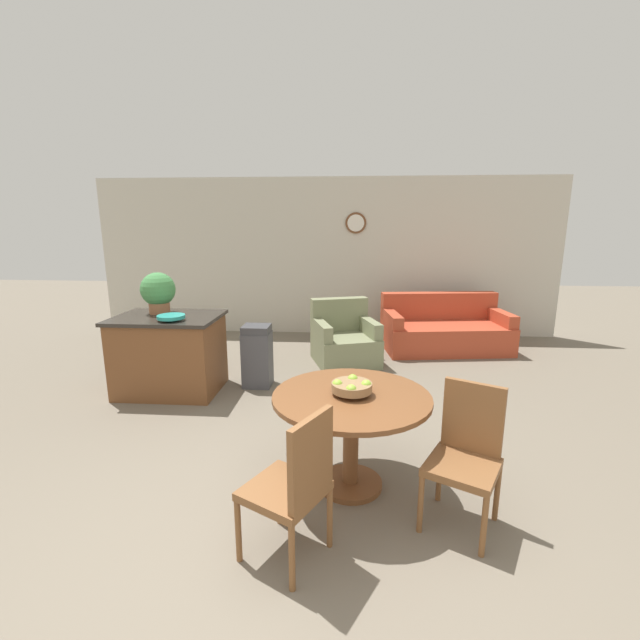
{
  "coord_description": "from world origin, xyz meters",
  "views": [
    {
      "loc": [
        0.5,
        -2.02,
        1.93
      ],
      "look_at": [
        0.16,
        2.38,
        0.93
      ],
      "focal_mm": 24.0,
      "sensor_mm": 36.0,
      "label": 1
    }
  ],
  "objects_px": {
    "kitchen_island": "(170,354)",
    "armchair": "(344,342)",
    "dining_chair_near_left": "(295,482)",
    "teal_bowl": "(171,317)",
    "dining_chair_near_right": "(466,450)",
    "trash_bin": "(257,356)",
    "fruit_bowl": "(352,387)",
    "dining_table": "(351,416)",
    "couch": "(444,331)",
    "potted_plant": "(158,291)"
  },
  "relations": [
    {
      "from": "potted_plant",
      "to": "couch",
      "type": "distance_m",
      "value": 4.22
    },
    {
      "from": "dining_table",
      "to": "trash_bin",
      "type": "relative_size",
      "value": 1.52
    },
    {
      "from": "trash_bin",
      "to": "couch",
      "type": "relative_size",
      "value": 0.38
    },
    {
      "from": "dining_chair_near_right",
      "to": "trash_bin",
      "type": "xyz_separation_m",
      "value": [
        -1.88,
        2.28,
        -0.13
      ]
    },
    {
      "from": "dining_table",
      "to": "potted_plant",
      "type": "height_order",
      "value": "potted_plant"
    },
    {
      "from": "dining_table",
      "to": "fruit_bowl",
      "type": "relative_size",
      "value": 3.92
    },
    {
      "from": "couch",
      "to": "potted_plant",
      "type": "bearing_deg",
      "value": -160.94
    },
    {
      "from": "dining_chair_near_right",
      "to": "dining_chair_near_left",
      "type": "bearing_deg",
      "value": 50.49
    },
    {
      "from": "trash_bin",
      "to": "couch",
      "type": "bearing_deg",
      "value": 34.44
    },
    {
      "from": "dining_chair_near_right",
      "to": "couch",
      "type": "xyz_separation_m",
      "value": [
        0.69,
        4.05,
        -0.22
      ]
    },
    {
      "from": "potted_plant",
      "to": "dining_table",
      "type": "bearing_deg",
      "value": -39.7
    },
    {
      "from": "dining_table",
      "to": "dining_chair_near_left",
      "type": "bearing_deg",
      "value": -112.81
    },
    {
      "from": "dining_chair_near_right",
      "to": "couch",
      "type": "bearing_deg",
      "value": -71.39
    },
    {
      "from": "dining_chair_near_left",
      "to": "trash_bin",
      "type": "bearing_deg",
      "value": 45.22
    },
    {
      "from": "potted_plant",
      "to": "couch",
      "type": "bearing_deg",
      "value": 26.7
    },
    {
      "from": "potted_plant",
      "to": "fruit_bowl",
      "type": "bearing_deg",
      "value": -39.71
    },
    {
      "from": "kitchen_island",
      "to": "armchair",
      "type": "xyz_separation_m",
      "value": [
        2.0,
        1.24,
        -0.16
      ]
    },
    {
      "from": "dining_table",
      "to": "kitchen_island",
      "type": "height_order",
      "value": "kitchen_island"
    },
    {
      "from": "dining_table",
      "to": "fruit_bowl",
      "type": "bearing_deg",
      "value": -79.19
    },
    {
      "from": "kitchen_island",
      "to": "couch",
      "type": "xyz_separation_m",
      "value": [
        3.54,
        2.01,
        -0.16
      ]
    },
    {
      "from": "dining_chair_near_right",
      "to": "armchair",
      "type": "relative_size",
      "value": 0.88
    },
    {
      "from": "armchair",
      "to": "dining_chair_near_left",
      "type": "bearing_deg",
      "value": -110.95
    },
    {
      "from": "couch",
      "to": "fruit_bowl",
      "type": "bearing_deg",
      "value": -118.65
    },
    {
      "from": "dining_chair_near_right",
      "to": "fruit_bowl",
      "type": "bearing_deg",
      "value": 5.56
    },
    {
      "from": "dining_table",
      "to": "armchair",
      "type": "height_order",
      "value": "armchair"
    },
    {
      "from": "dining_table",
      "to": "trash_bin",
      "type": "bearing_deg",
      "value": 120.0
    },
    {
      "from": "dining_chair_near_right",
      "to": "potted_plant",
      "type": "distance_m",
      "value": 3.77
    },
    {
      "from": "fruit_bowl",
      "to": "armchair",
      "type": "height_order",
      "value": "armchair"
    },
    {
      "from": "fruit_bowl",
      "to": "couch",
      "type": "height_order",
      "value": "fruit_bowl"
    },
    {
      "from": "trash_bin",
      "to": "dining_chair_near_right",
      "type": "bearing_deg",
      "value": -50.52
    },
    {
      "from": "dining_chair_near_right",
      "to": "potted_plant",
      "type": "xyz_separation_m",
      "value": [
        -3.0,
        2.19,
        0.66
      ]
    },
    {
      "from": "teal_bowl",
      "to": "potted_plant",
      "type": "bearing_deg",
      "value": 128.42
    },
    {
      "from": "fruit_bowl",
      "to": "teal_bowl",
      "type": "relative_size",
      "value": 0.99
    },
    {
      "from": "couch",
      "to": "armchair",
      "type": "bearing_deg",
      "value": -161.25
    },
    {
      "from": "dining_chair_near_right",
      "to": "couch",
      "type": "relative_size",
      "value": 0.47
    },
    {
      "from": "dining_chair_near_left",
      "to": "teal_bowl",
      "type": "height_order",
      "value": "teal_bowl"
    },
    {
      "from": "dining_chair_near_right",
      "to": "armchair",
      "type": "bearing_deg",
      "value": -47.11
    },
    {
      "from": "teal_bowl",
      "to": "armchair",
      "type": "xyz_separation_m",
      "value": [
        1.85,
        1.47,
        -0.65
      ]
    },
    {
      "from": "dining_chair_near_left",
      "to": "teal_bowl",
      "type": "xyz_separation_m",
      "value": [
        -1.65,
        2.24,
        0.44
      ]
    },
    {
      "from": "teal_bowl",
      "to": "couch",
      "type": "xyz_separation_m",
      "value": [
        3.39,
        2.23,
        -0.65
      ]
    },
    {
      "from": "trash_bin",
      "to": "teal_bowl",
      "type": "bearing_deg",
      "value": -150.19
    },
    {
      "from": "couch",
      "to": "dining_table",
      "type": "bearing_deg",
      "value": -118.66
    },
    {
      "from": "dining_table",
      "to": "couch",
      "type": "bearing_deg",
      "value": 68.98
    },
    {
      "from": "dining_chair_near_left",
      "to": "dining_chair_near_right",
      "type": "relative_size",
      "value": 1.0
    },
    {
      "from": "fruit_bowl",
      "to": "potted_plant",
      "type": "xyz_separation_m",
      "value": [
        -2.26,
        1.88,
        0.37
      ]
    },
    {
      "from": "couch",
      "to": "armchair",
      "type": "xyz_separation_m",
      "value": [
        -1.54,
        -0.77,
        0.0
      ]
    },
    {
      "from": "armchair",
      "to": "couch",
      "type": "bearing_deg",
      "value": 8.56
    },
    {
      "from": "dining_table",
      "to": "teal_bowl",
      "type": "distance_m",
      "value": 2.5
    },
    {
      "from": "dining_chair_near_left",
      "to": "potted_plant",
      "type": "distance_m",
      "value": 3.33
    },
    {
      "from": "dining_chair_near_left",
      "to": "potted_plant",
      "type": "relative_size",
      "value": 1.94
    }
  ]
}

